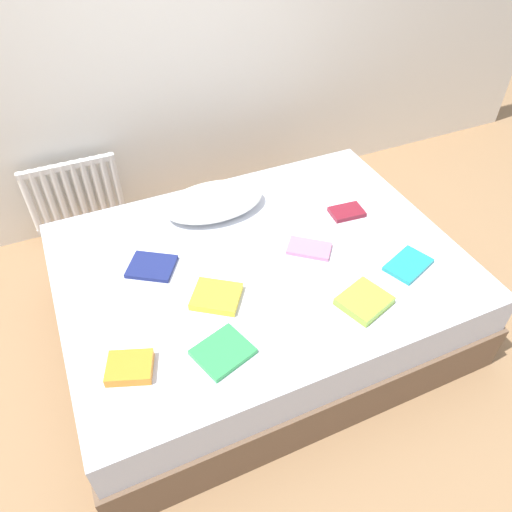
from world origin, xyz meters
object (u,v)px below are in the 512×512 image
at_px(bed, 260,294).
at_px(textbook_lime, 364,301).
at_px(textbook_yellow, 216,296).
at_px(textbook_orange, 130,367).
at_px(textbook_teal, 408,265).
at_px(textbook_navy, 152,266).
at_px(radiator, 75,194).
at_px(textbook_maroon, 347,212).
at_px(textbook_pink, 309,248).
at_px(textbook_green, 223,352).
at_px(pillow, 214,201).

bearing_deg(bed, textbook_lime, -56.12).
bearing_deg(textbook_yellow, textbook_orange, -118.56).
distance_m(textbook_teal, textbook_navy, 1.26).
bearing_deg(radiator, textbook_teal, -47.58).
bearing_deg(bed, textbook_maroon, 13.40).
bearing_deg(textbook_pink, bed, -149.32).
bearing_deg(textbook_pink, radiator, 168.56).
relative_size(textbook_yellow, textbook_teal, 0.93).
distance_m(bed, textbook_yellow, 0.43).
relative_size(bed, textbook_maroon, 11.09).
bearing_deg(textbook_green, textbook_pink, 15.35).
height_order(bed, pillow, pillow).
relative_size(textbook_lime, textbook_green, 0.97).
distance_m(textbook_yellow, textbook_navy, 0.39).
xyz_separation_m(textbook_maroon, textbook_orange, (-1.33, -0.52, 0.01)).
distance_m(radiator, textbook_navy, 1.09).
distance_m(textbook_green, textbook_orange, 0.38).
bearing_deg(textbook_maroon, textbook_green, -143.38).
xyz_separation_m(textbook_maroon, textbook_navy, (-1.10, 0.02, -0.00)).
bearing_deg(textbook_navy, textbook_teal, 9.68).
distance_m(bed, textbook_orange, 0.88).
relative_size(textbook_orange, textbook_navy, 0.82).
bearing_deg(textbook_yellow, textbook_green, -70.37).
xyz_separation_m(textbook_yellow, textbook_maroon, (0.88, 0.30, -0.00)).
bearing_deg(textbook_teal, textbook_navy, 135.34).
bearing_deg(pillow, textbook_orange, -128.13).
relative_size(radiator, textbook_navy, 2.69).
bearing_deg(textbook_yellow, pillow, 105.83).
bearing_deg(textbook_green, textbook_yellow, 56.23).
bearing_deg(radiator, pillow, -46.09).
relative_size(pillow, textbook_teal, 2.47).
xyz_separation_m(textbook_lime, textbook_orange, (-1.05, 0.08, 0.00)).
xyz_separation_m(textbook_maroon, textbook_green, (-0.96, -0.60, -0.00)).
xyz_separation_m(radiator, textbook_teal, (1.41, -1.54, 0.18)).
height_order(bed, textbook_orange, textbook_orange).
bearing_deg(pillow, textbook_green, -108.21).
height_order(radiator, textbook_orange, radiator).
bearing_deg(radiator, textbook_pink, -50.51).
distance_m(radiator, textbook_lime, 1.99).
bearing_deg(textbook_green, textbook_maroon, 13.57).
distance_m(bed, textbook_navy, 0.60).
distance_m(bed, pillow, 0.57).
distance_m(textbook_maroon, textbook_navy, 1.10).
relative_size(textbook_yellow, textbook_lime, 1.00).
relative_size(textbook_yellow, textbook_pink, 0.98).
bearing_deg(textbook_green, pillow, 53.61).
bearing_deg(textbook_green, radiator, 85.03).
bearing_deg(textbook_lime, textbook_green, 160.76).
distance_m(textbook_yellow, textbook_green, 0.31).
bearing_deg(textbook_pink, textbook_navy, -155.28).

